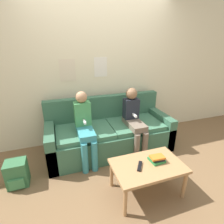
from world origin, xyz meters
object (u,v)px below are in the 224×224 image
(couch, at_px, (109,133))
(person_left, at_px, (85,125))
(coffee_table, at_px, (148,168))
(backpack, at_px, (17,174))
(tv_remote, at_px, (140,166))
(person_right, at_px, (134,118))

(couch, distance_m, person_left, 0.59)
(coffee_table, bearing_deg, backpack, 157.27)
(person_left, xyz_separation_m, tv_remote, (0.47, -0.88, -0.19))
(coffee_table, relative_size, person_right, 0.78)
(tv_remote, xyz_separation_m, backpack, (-1.42, 0.65, -0.24))
(person_left, distance_m, person_right, 0.80)
(backpack, bearing_deg, coffee_table, -22.73)
(backpack, bearing_deg, person_left, 13.79)
(tv_remote, distance_m, backpack, 1.58)
(person_right, xyz_separation_m, tv_remote, (-0.33, -0.88, -0.19))
(couch, distance_m, person_right, 0.52)
(coffee_table, height_order, person_right, person_right)
(tv_remote, bearing_deg, person_left, 151.95)
(couch, height_order, person_left, person_left)
(tv_remote, bearing_deg, backpack, -170.72)
(tv_remote, relative_size, backpack, 0.46)
(couch, bearing_deg, person_right, -29.32)
(couch, bearing_deg, backpack, -162.78)
(coffee_table, bearing_deg, tv_remote, -177.47)
(person_right, bearing_deg, coffee_table, -104.31)
(couch, height_order, tv_remote, couch)
(coffee_table, distance_m, tv_remote, 0.13)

